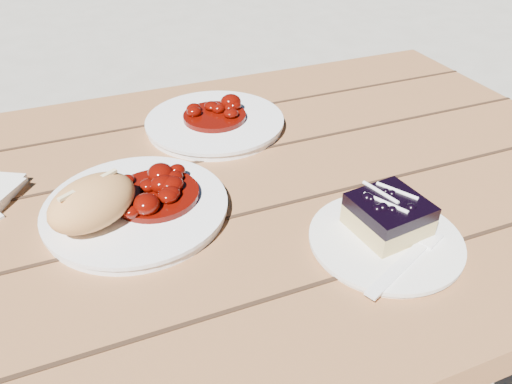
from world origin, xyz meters
name	(u,v)px	position (x,y,z in m)	size (l,w,h in m)	color
picnic_table	(5,324)	(0.00, 0.00, 0.59)	(2.00, 1.55, 0.75)	brown
main_plate	(136,209)	(0.22, -0.02, 0.76)	(0.25, 0.25, 0.02)	white
goulash_stew	(154,186)	(0.25, -0.02, 0.79)	(0.12, 0.12, 0.04)	#520802
bread_roll	(93,202)	(0.16, -0.04, 0.80)	(0.12, 0.08, 0.06)	tan
dessert_plate	(385,241)	(0.50, -0.21, 0.76)	(0.19, 0.19, 0.01)	white
blueberry_cake	(389,215)	(0.51, -0.19, 0.78)	(0.10, 0.10, 0.05)	tan
fork_dessert	(398,268)	(0.48, -0.26, 0.76)	(0.03, 0.16, 0.01)	white
second_plate	(215,123)	(0.40, 0.19, 0.76)	(0.25, 0.25, 0.02)	white
second_stew	(214,109)	(0.40, 0.19, 0.79)	(0.11, 0.11, 0.04)	#520802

